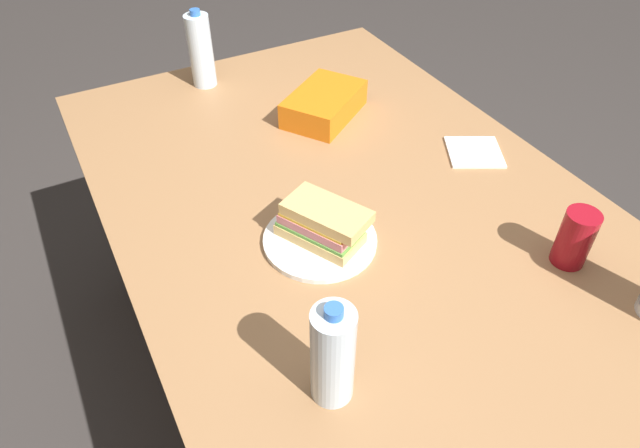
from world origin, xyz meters
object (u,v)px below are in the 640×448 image
object	(u,v)px
paper_plate	(320,240)
water_bottle_tall	(201,51)
soda_can_red	(575,238)
chip_bag	(324,104)
sandwich	(322,223)
dining_table	(346,223)
water_bottle_spare	(333,355)

from	to	relation	value
paper_plate	water_bottle_tall	world-z (taller)	water_bottle_tall
paper_plate	soda_can_red	xyz separation A→B (m)	(0.28, 0.41, 0.06)
chip_bag	water_bottle_tall	distance (m)	0.40
paper_plate	sandwich	world-z (taller)	sandwich
paper_plate	sandwich	distance (m)	0.05
sandwich	chip_bag	xyz separation A→B (m)	(-0.43, 0.24, -0.02)
dining_table	sandwich	size ratio (longest dim) A/B	7.68
soda_can_red	water_bottle_spare	bearing A→B (deg)	-86.52
chip_bag	soda_can_red	bearing A→B (deg)	-111.33
dining_table	sandwich	xyz separation A→B (m)	(0.11, -0.12, 0.14)
soda_can_red	water_bottle_tall	bearing A→B (deg)	-159.34
dining_table	water_bottle_tall	xyz separation A→B (m)	(-0.64, -0.11, 0.19)
paper_plate	chip_bag	size ratio (longest dim) A/B	1.02
paper_plate	water_bottle_tall	bearing A→B (deg)	178.47
soda_can_red	water_bottle_tall	world-z (taller)	water_bottle_tall
sandwich	chip_bag	distance (m)	0.49
paper_plate	soda_can_red	size ratio (longest dim) A/B	1.92
sandwich	soda_can_red	world-z (taller)	soda_can_red
chip_bag	water_bottle_spare	xyz separation A→B (m)	(0.74, -0.39, 0.06)
chip_bag	water_bottle_spare	world-z (taller)	water_bottle_spare
paper_plate	water_bottle_spare	world-z (taller)	water_bottle_spare
water_bottle_spare	sandwich	bearing A→B (deg)	154.24
sandwich	soda_can_red	xyz separation A→B (m)	(0.28, 0.40, 0.01)
water_bottle_tall	soda_can_red	bearing A→B (deg)	20.66
water_bottle_tall	paper_plate	bearing A→B (deg)	-1.53
sandwich	soda_can_red	size ratio (longest dim) A/B	1.64
sandwich	water_bottle_spare	world-z (taller)	water_bottle_spare
dining_table	soda_can_red	distance (m)	0.50
soda_can_red	water_bottle_spare	size ratio (longest dim) A/B	0.59
soda_can_red	dining_table	bearing A→B (deg)	-143.85
soda_can_red	chip_bag	world-z (taller)	soda_can_red
dining_table	paper_plate	size ratio (longest dim) A/B	6.56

